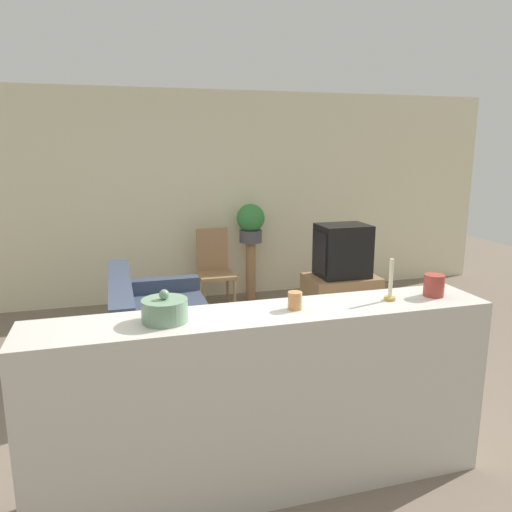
# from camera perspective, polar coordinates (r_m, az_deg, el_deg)

# --- Properties ---
(ground_plane) EXTENTS (14.00, 14.00, 0.00)m
(ground_plane) POSITION_cam_1_polar(r_m,az_deg,el_deg) (3.73, -1.39, -19.94)
(ground_plane) COLOR #756656
(wall_back) EXTENTS (9.00, 0.06, 2.70)m
(wall_back) POSITION_cam_1_polar(r_m,az_deg,el_deg) (6.56, -9.19, 6.61)
(wall_back) COLOR beige
(wall_back) RESTS_ON ground_plane
(couch) EXTENTS (0.95, 1.72, 0.81)m
(couch) POSITION_cam_1_polar(r_m,az_deg,el_deg) (4.86, -11.06, -8.45)
(couch) COLOR #384256
(couch) RESTS_ON ground_plane
(tv_stand) EXTENTS (0.81, 0.56, 0.54)m
(tv_stand) POSITION_cam_1_polar(r_m,az_deg,el_deg) (5.91, 9.67, -4.77)
(tv_stand) COLOR #9E754C
(tv_stand) RESTS_ON ground_plane
(television) EXTENTS (0.57, 0.45, 0.60)m
(television) POSITION_cam_1_polar(r_m,az_deg,el_deg) (5.77, 9.82, 0.62)
(television) COLOR black
(television) RESTS_ON tv_stand
(wooden_chair) EXTENTS (0.44, 0.44, 1.00)m
(wooden_chair) POSITION_cam_1_polar(r_m,az_deg,el_deg) (6.25, -4.78, -1.14)
(wooden_chair) COLOR #9E754C
(wooden_chair) RESTS_ON ground_plane
(plant_stand) EXTENTS (0.13, 0.13, 0.77)m
(plant_stand) POSITION_cam_1_polar(r_m,az_deg,el_deg) (6.60, -0.60, -1.70)
(plant_stand) COLOR #9E754C
(plant_stand) RESTS_ON ground_plane
(potted_plant) EXTENTS (0.37, 0.37, 0.50)m
(potted_plant) POSITION_cam_1_polar(r_m,az_deg,el_deg) (6.47, -0.62, 3.89)
(potted_plant) COLOR #4C4C51
(potted_plant) RESTS_ON plant_stand
(foreground_counter) EXTENTS (2.64, 0.44, 1.10)m
(foreground_counter) POSITION_cam_1_polar(r_m,az_deg,el_deg) (3.01, 1.24, -16.31)
(foreground_counter) COLOR beige
(foreground_counter) RESTS_ON ground_plane
(decorative_bowl) EXTENTS (0.24, 0.24, 0.17)m
(decorative_bowl) POSITION_cam_1_polar(r_m,az_deg,el_deg) (2.67, -10.39, -6.10)
(decorative_bowl) COLOR gray
(decorative_bowl) RESTS_ON foreground_counter
(candle_jar) EXTENTS (0.08, 0.08, 0.10)m
(candle_jar) POSITION_cam_1_polar(r_m,az_deg,el_deg) (2.83, 4.47, -5.10)
(candle_jar) COLOR #C6844C
(candle_jar) RESTS_ON foreground_counter
(candlestick) EXTENTS (0.07, 0.07, 0.25)m
(candlestick) POSITION_cam_1_polar(r_m,az_deg,el_deg) (3.08, 15.11, -3.41)
(candlestick) COLOR #B7933D
(candlestick) RESTS_ON foreground_counter
(coffee_tin) EXTENTS (0.12, 0.12, 0.14)m
(coffee_tin) POSITION_cam_1_polar(r_m,az_deg,el_deg) (3.24, 19.67, -3.18)
(coffee_tin) COLOR #99382D
(coffee_tin) RESTS_ON foreground_counter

